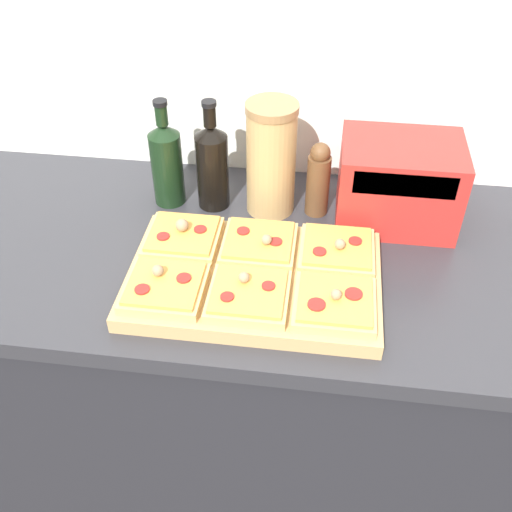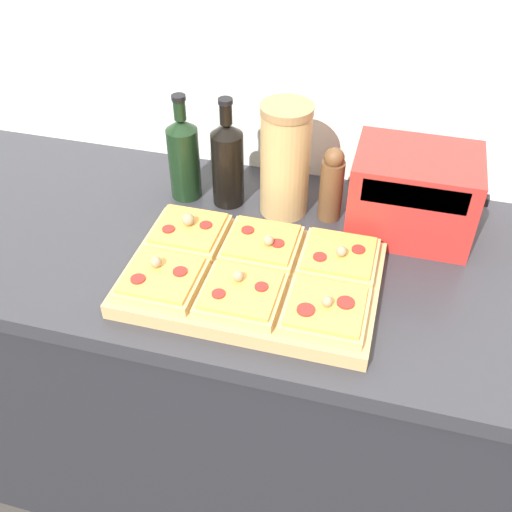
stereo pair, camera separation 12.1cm
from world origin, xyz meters
name	(u,v)px [view 1 (the left image)]	position (x,y,z in m)	size (l,w,h in m)	color
wall_back	(311,28)	(0.00, 0.67, 1.25)	(6.00, 0.06, 2.50)	silver
kitchen_counter	(285,380)	(0.00, 0.32, 0.45)	(2.63, 0.67, 0.89)	#232328
cutting_board	(254,279)	(-0.07, 0.20, 0.91)	(0.51, 0.33, 0.03)	tan
pizza_slice_back_left	(183,237)	(-0.23, 0.28, 0.94)	(0.15, 0.15, 0.06)	tan
pizza_slice_back_center	(259,244)	(-0.07, 0.28, 0.94)	(0.15, 0.15, 0.05)	tan
pizza_slice_back_right	(337,250)	(0.10, 0.28, 0.94)	(0.15, 0.15, 0.05)	tan
pizza_slice_front_left	(165,287)	(-0.23, 0.13, 0.94)	(0.15, 0.15, 0.05)	tan
pizza_slice_front_center	(248,295)	(-0.07, 0.13, 0.94)	(0.15, 0.15, 0.05)	tan
pizza_slice_front_right	(335,303)	(0.10, 0.13, 0.94)	(0.15, 0.15, 0.05)	tan
olive_oil_bottle	(167,162)	(-0.31, 0.48, 1.00)	(0.07, 0.07, 0.26)	black
wine_bottle	(212,165)	(-0.20, 0.48, 1.00)	(0.07, 0.07, 0.27)	black
grain_jar_tall	(271,159)	(-0.06, 0.48, 1.02)	(0.12, 0.12, 0.27)	tan
pepper_mill	(318,180)	(0.04, 0.48, 0.98)	(0.05, 0.05, 0.18)	brown
toaster_oven	(399,183)	(0.22, 0.48, 0.99)	(0.29, 0.20, 0.19)	red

